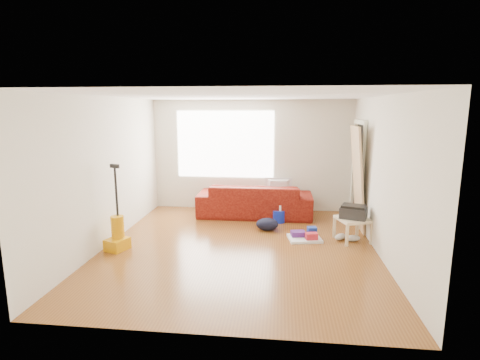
# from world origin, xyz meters

# --- Properties ---
(room) EXTENTS (4.51, 5.01, 2.51)m
(room) POSITION_xyz_m (0.07, 0.15, 1.25)
(room) COLOR brown
(room) RESTS_ON ground
(sofa) EXTENTS (2.45, 0.96, 0.71)m
(sofa) POSITION_xyz_m (0.12, 1.95, 0.00)
(sofa) COLOR #3E0404
(sofa) RESTS_ON ground
(tv_stand) EXTENTS (0.72, 0.56, 0.44)m
(tv_stand) POSITION_xyz_m (0.62, 2.22, 0.23)
(tv_stand) COLOR black
(tv_stand) RESTS_ON ground
(tv) EXTENTS (0.61, 0.08, 0.35)m
(tv) POSITION_xyz_m (0.62, 2.22, 0.61)
(tv) COLOR black
(tv) RESTS_ON tv_stand
(side_table) EXTENTS (0.65, 0.65, 0.42)m
(side_table) POSITION_xyz_m (1.95, 0.56, 0.35)
(side_table) COLOR tan
(side_table) RESTS_ON ground
(printer) EXTENTS (0.53, 0.46, 0.23)m
(printer) POSITION_xyz_m (1.95, 0.56, 0.53)
(printer) COLOR #232325
(printer) RESTS_ON side_table
(bucket) EXTENTS (0.32, 0.32, 0.25)m
(bucket) POSITION_xyz_m (0.65, 1.51, 0.00)
(bucket) COLOR #0F23AF
(bucket) RESTS_ON ground
(toilet_paper) EXTENTS (0.12, 0.12, 0.11)m
(toilet_paper) POSITION_xyz_m (0.67, 1.53, 0.18)
(toilet_paper) COLOR white
(toilet_paper) RESTS_ON bucket
(cleaning_tray) EXTENTS (0.63, 0.54, 0.20)m
(cleaning_tray) POSITION_xyz_m (1.13, 0.53, 0.06)
(cleaning_tray) COLOR white
(cleaning_tray) RESTS_ON ground
(backpack) EXTENTS (0.45, 0.37, 0.23)m
(backpack) POSITION_xyz_m (0.43, 0.98, 0.00)
(backpack) COLOR black
(backpack) RESTS_ON ground
(sneakers) EXTENTS (0.49, 0.28, 0.11)m
(sneakers) POSITION_xyz_m (1.85, 0.54, 0.06)
(sneakers) COLOR silver
(sneakers) RESTS_ON ground
(vacuum) EXTENTS (0.40, 0.42, 1.42)m
(vacuum) POSITION_xyz_m (-2.00, -0.29, 0.26)
(vacuum) COLOR orange
(vacuum) RESTS_ON ground
(door_panel) EXTENTS (0.25, 0.80, 1.99)m
(door_panel) POSITION_xyz_m (2.13, 1.25, 0.00)
(door_panel) COLOR tan
(door_panel) RESTS_ON ground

